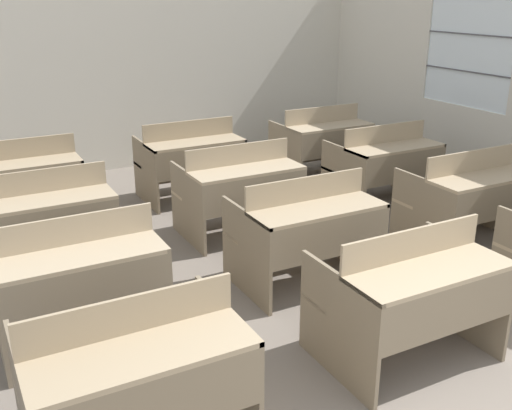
{
  "coord_description": "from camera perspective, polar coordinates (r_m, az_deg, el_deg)",
  "views": [
    {
      "loc": [
        -2.33,
        -1.18,
        2.33
      ],
      "look_at": [
        -0.31,
        2.6,
        0.78
      ],
      "focal_mm": 42.0,
      "sensor_mm": 36.0,
      "label": 1
    }
  ],
  "objects": [
    {
      "name": "bench_front_center",
      "position": [
        4.04,
        14.44,
        -8.14
      ],
      "size": [
        1.1,
        0.81,
        0.92
      ],
      "color": "#7A6B54",
      "rests_on": "ground_plane"
    },
    {
      "name": "bench_second_right",
      "position": [
        6.02,
        19.6,
        0.78
      ],
      "size": [
        1.1,
        0.81,
        0.92
      ],
      "color": "#7D6E57",
      "rests_on": "ground_plane"
    },
    {
      "name": "bench_third_left",
      "position": [
        5.4,
        -19.43,
        -1.36
      ],
      "size": [
        1.1,
        0.81,
        0.92
      ],
      "color": "#7F6F58",
      "rests_on": "ground_plane"
    },
    {
      "name": "bench_third_right",
      "position": [
        6.9,
        12.11,
        3.86
      ],
      "size": [
        1.1,
        0.81,
        0.92
      ],
      "color": "#7E6E57",
      "rests_on": "ground_plane"
    },
    {
      "name": "bench_third_center",
      "position": [
        5.91,
        -1.59,
        1.6
      ],
      "size": [
        1.1,
        0.81,
        0.92
      ],
      "color": "#82735C",
      "rests_on": "ground_plane"
    },
    {
      "name": "bench_back_center",
      "position": [
        6.99,
        -6.24,
        4.41
      ],
      "size": [
        1.1,
        0.81,
        0.92
      ],
      "color": "#796A53",
      "rests_on": "ground_plane"
    },
    {
      "name": "bench_front_left",
      "position": [
        3.23,
        -11.42,
        -15.65
      ],
      "size": [
        1.1,
        0.81,
        0.92
      ],
      "color": "#796A53",
      "rests_on": "ground_plane"
    },
    {
      "name": "wall_back",
      "position": [
        8.3,
        -11.9,
        12.76
      ],
      "size": [
        6.82,
        0.06,
        2.71
      ],
      "color": "beige",
      "rests_on": "ground_plane"
    },
    {
      "name": "bench_second_left",
      "position": [
        4.29,
        -16.59,
        -6.63
      ],
      "size": [
        1.1,
        0.81,
        0.92
      ],
      "color": "gray",
      "rests_on": "ground_plane"
    },
    {
      "name": "bench_second_center",
      "position": [
        4.92,
        4.8,
        -2.31
      ],
      "size": [
        1.1,
        0.81,
        0.92
      ],
      "color": "#7C6D56",
      "rests_on": "ground_plane"
    },
    {
      "name": "bench_back_left",
      "position": [
        6.55,
        -21.27,
        2.08
      ],
      "size": [
        1.1,
        0.81,
        0.92
      ],
      "color": "#7A6A53",
      "rests_on": "ground_plane"
    },
    {
      "name": "wastepaper_bin",
      "position": [
        9.13,
        9.32,
        6.0
      ],
      "size": [
        0.24,
        0.24,
        0.35
      ],
      "color": "#474C51",
      "rests_on": "ground_plane"
    },
    {
      "name": "bench_back_right",
      "position": [
        7.82,
        6.33,
        6.07
      ],
      "size": [
        1.1,
        0.81,
        0.92
      ],
      "color": "#83735C",
      "rests_on": "ground_plane"
    }
  ]
}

